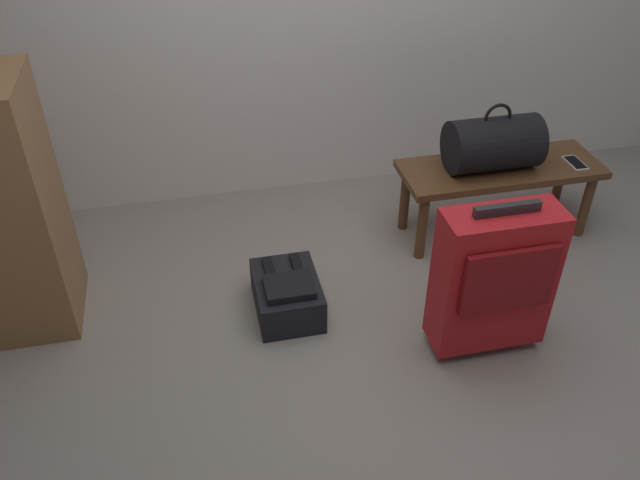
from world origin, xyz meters
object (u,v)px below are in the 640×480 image
(duffel_bag_black, at_px, (493,144))
(suitcase_upright_red, at_px, (494,278))
(bench, at_px, (499,176))
(backpack_dark, at_px, (287,294))
(cell_phone, at_px, (575,163))

(duffel_bag_black, bearing_deg, suitcase_upright_red, -112.85)
(suitcase_upright_red, bearing_deg, bench, 63.09)
(bench, bearing_deg, backpack_dark, -161.79)
(duffel_bag_black, relative_size, backpack_dark, 1.16)
(backpack_dark, bearing_deg, suitcase_upright_red, -26.88)
(cell_phone, distance_m, suitcase_upright_red, 1.04)
(duffel_bag_black, distance_m, suitcase_upright_red, 0.85)
(cell_phone, bearing_deg, bench, 171.08)
(bench, height_order, suitcase_upright_red, suitcase_upright_red)
(cell_phone, xyz_separation_m, backpack_dark, (-1.52, -0.32, -0.30))
(cell_phone, relative_size, backpack_dark, 0.38)
(bench, distance_m, duffel_bag_black, 0.20)
(suitcase_upright_red, bearing_deg, duffel_bag_black, 67.15)
(bench, xyz_separation_m, suitcase_upright_red, (-0.39, -0.77, 0.03))
(suitcase_upright_red, relative_size, backpack_dark, 1.85)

